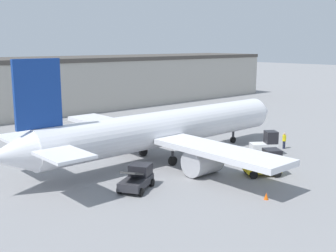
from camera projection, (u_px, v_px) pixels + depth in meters
name	position (u px, v px, depth m)	size (l,w,h in m)	color
ground_plane	(168.00, 158.00, 43.30)	(400.00, 400.00, 0.00)	gray
terminal_building	(66.00, 83.00, 75.10)	(91.00, 15.66, 9.25)	#ADA89E
airplane	(161.00, 130.00, 42.12)	(35.41, 29.53, 10.43)	white
ground_crew_worker	(284.00, 140.00, 47.01)	(0.40, 0.40, 1.82)	#1E2338
baggage_tug	(265.00, 164.00, 37.42)	(3.48, 3.16, 2.37)	yellow
belt_loader_truck	(137.00, 178.00, 33.96)	(3.91, 3.33, 1.96)	#2D2D33
pushback_tug	(266.00, 144.00, 44.46)	(3.11, 2.94, 2.52)	silver
safety_cone_near	(266.00, 196.00, 31.68)	(0.36, 0.36, 0.55)	#EF590F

